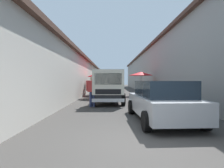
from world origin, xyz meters
The scene contains 13 objects.
ground centered at (13.50, 0.00, 0.00)m, with size 90.00×90.00×0.00m, color #3D3A38.
building_left_whitewash centered at (15.75, 6.85, 1.90)m, with size 49.80×7.50×3.78m.
building_right_concrete centered at (15.75, -6.85, 2.64)m, with size 49.80×7.50×5.26m.
fruit_stall_mid_lane centered at (10.80, 1.60, 1.69)m, with size 2.35×2.35×2.22m.
fruit_stall_far_right centered at (18.92, 1.26, 1.61)m, with size 2.15×2.15×2.12m.
fruit_stall_far_left centered at (13.59, 1.74, 1.83)m, with size 2.81×2.81×2.33m.
fruit_stall_near_right centered at (12.73, -2.01, 1.72)m, with size 2.28×2.28×2.37m.
hatchback_car centered at (2.50, -1.02, 0.74)m, with size 3.99×2.08×1.45m.
delivery_truck centered at (7.05, 0.97, 1.04)m, with size 4.94×2.00×2.08m.
vendor_by_crates centered at (5.81, 1.85, 0.99)m, with size 0.23×0.67×1.70m.
vendor_in_shade centered at (15.48, 2.55, 0.92)m, with size 0.59×0.38×1.61m.
parked_scooter centered at (7.86, -1.34, 0.45)m, with size 1.69×0.42×1.14m.
plastic_stool centered at (8.39, -1.35, 0.33)m, with size 0.30×0.30×0.43m.
Camera 1 is at (-3.76, 0.77, 1.46)m, focal length 27.82 mm.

